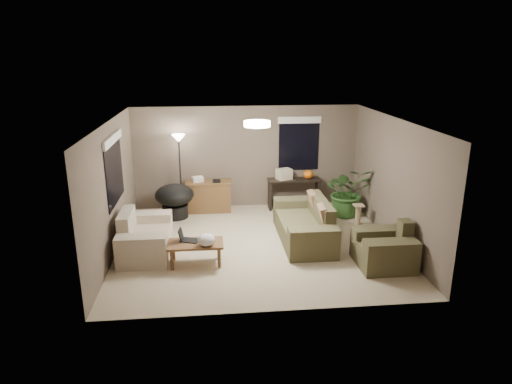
{
  "coord_description": "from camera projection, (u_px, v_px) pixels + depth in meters",
  "views": [
    {
      "loc": [
        -0.89,
        -8.45,
        3.71
      ],
      "look_at": [
        0.0,
        0.2,
        1.05
      ],
      "focal_mm": 32.0,
      "sensor_mm": 36.0,
      "label": 1
    }
  ],
  "objects": [
    {
      "name": "houseplant",
      "position": [
        347.0,
        197.0,
        10.71
      ],
      "size": [
        1.08,
        1.2,
        0.94
      ],
      "primitive_type": "imported",
      "color": "#2D5923",
      "rests_on": "ground"
    },
    {
      "name": "cat_scratching_post",
      "position": [
        358.0,
        217.0,
        10.14
      ],
      "size": [
        0.32,
        0.32,
        0.5
      ],
      "color": "tan",
      "rests_on": "ground"
    },
    {
      "name": "room_shell",
      "position": [
        257.0,
        185.0,
        8.84
      ],
      "size": [
        5.5,
        5.5,
        5.5
      ],
      "color": "tan",
      "rests_on": "ground"
    },
    {
      "name": "papasan_chair",
      "position": [
        175.0,
        198.0,
        10.61
      ],
      "size": [
        1.01,
        1.01,
        0.8
      ],
      "color": "black",
      "rests_on": "ground"
    },
    {
      "name": "armchair",
      "position": [
        385.0,
        250.0,
        8.24
      ],
      "size": [
        0.95,
        1.0,
        0.85
      ],
      "color": "brown",
      "rests_on": "ground"
    },
    {
      "name": "floor_lamp",
      "position": [
        179.0,
        148.0,
        10.59
      ],
      "size": [
        0.32,
        0.32,
        1.91
      ],
      "color": "black",
      "rests_on": "ground"
    },
    {
      "name": "laptop",
      "position": [
        186.0,
        238.0,
        8.3
      ],
      "size": [
        0.4,
        0.33,
        0.24
      ],
      "color": "black",
      "rests_on": "coffee_table"
    },
    {
      "name": "pumpkin",
      "position": [
        308.0,
        174.0,
        11.17
      ],
      "size": [
        0.33,
        0.33,
        0.21
      ],
      "primitive_type": "ellipsoid",
      "rotation": [
        0.0,
        0.0,
        0.38
      ],
      "color": "orange",
      "rests_on": "console_table"
    },
    {
      "name": "loveseat",
      "position": [
        144.0,
        238.0,
        8.75
      ],
      "size": [
        0.9,
        1.6,
        0.85
      ],
      "color": "beige",
      "rests_on": "ground"
    },
    {
      "name": "desk_papers",
      "position": [
        202.0,
        180.0,
        10.91
      ],
      "size": [
        0.69,
        0.29,
        0.12
      ],
      "color": "silver",
      "rests_on": "desk"
    },
    {
      "name": "desk",
      "position": [
        209.0,
        196.0,
        11.06
      ],
      "size": [
        1.1,
        0.5,
        0.75
      ],
      "color": "brown",
      "rests_on": "ground"
    },
    {
      "name": "plastic_bag",
      "position": [
        206.0,
        240.0,
        8.09
      ],
      "size": [
        0.37,
        0.35,
        0.22
      ],
      "primitive_type": "ellipsoid",
      "rotation": [
        0.0,
        0.0,
        0.22
      ],
      "color": "white",
      "rests_on": "coffee_table"
    },
    {
      "name": "throw_pillows",
      "position": [
        318.0,
        209.0,
        9.31
      ],
      "size": [
        0.26,
        1.36,
        0.47
      ],
      "color": "#8C7251",
      "rests_on": "main_sofa"
    },
    {
      "name": "main_sofa",
      "position": [
        306.0,
        226.0,
        9.39
      ],
      "size": [
        0.95,
        2.2,
        0.85
      ],
      "color": "brown",
      "rests_on": "ground"
    },
    {
      "name": "window_back",
      "position": [
        299.0,
        135.0,
        11.17
      ],
      "size": [
        1.06,
        0.05,
        1.33
      ],
      "color": "black",
      "rests_on": "room_shell"
    },
    {
      "name": "cardboard_box",
      "position": [
        284.0,
        174.0,
        11.11
      ],
      "size": [
        0.42,
        0.37,
        0.26
      ],
      "primitive_type": "cube",
      "rotation": [
        0.0,
        0.0,
        0.39
      ],
      "color": "beige",
      "rests_on": "console_table"
    },
    {
      "name": "ceiling_fixture",
      "position": [
        257.0,
        124.0,
        8.5
      ],
      "size": [
        0.5,
        0.5,
        0.1
      ],
      "primitive_type": "cylinder",
      "color": "white",
      "rests_on": "room_shell"
    },
    {
      "name": "coffee_table",
      "position": [
        196.0,
        246.0,
        8.26
      ],
      "size": [
        1.0,
        0.55,
        0.42
      ],
      "color": "brown",
      "rests_on": "ground"
    },
    {
      "name": "console_table",
      "position": [
        294.0,
        191.0,
        11.26
      ],
      "size": [
        1.3,
        0.4,
        0.75
      ],
      "color": "black",
      "rests_on": "ground"
    },
    {
      "name": "window_left",
      "position": [
        114.0,
        158.0,
        8.71
      ],
      "size": [
        0.05,
        1.56,
        1.33
      ],
      "color": "black",
      "rests_on": "room_shell"
    }
  ]
}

